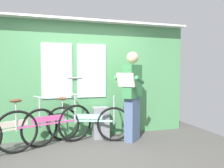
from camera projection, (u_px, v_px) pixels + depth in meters
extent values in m
cube|color=#474442|center=(98.00, 159.00, 3.48)|extent=(5.56, 4.13, 0.04)
cube|color=#4C8C56|center=(84.00, 80.00, 4.62)|extent=(4.56, 0.08, 2.37)
cube|color=silver|center=(57.00, 71.00, 4.41)|extent=(0.60, 0.02, 1.10)
cube|color=silver|center=(92.00, 71.00, 4.61)|extent=(0.60, 0.02, 1.10)
cylinder|color=#B2B2B7|center=(75.00, 78.00, 4.50)|extent=(0.28, 0.02, 0.02)
cube|color=silver|center=(85.00, 21.00, 4.46)|extent=(4.56, 0.28, 0.04)
torus|color=black|center=(114.00, 124.00, 4.30)|extent=(0.65, 0.27, 0.67)
torus|color=black|center=(63.00, 124.00, 4.35)|extent=(0.65, 0.27, 0.67)
cube|color=#9EDBC6|center=(88.00, 121.00, 4.32)|extent=(0.92, 0.35, 0.03)
cube|color=#9EDBC6|center=(88.00, 117.00, 4.32)|extent=(0.53, 0.21, 0.10)
cylinder|color=#B7B7BC|center=(62.00, 111.00, 4.34)|extent=(0.02, 0.02, 0.49)
ellipsoid|color=brown|center=(62.00, 99.00, 4.32)|extent=(0.22, 0.15, 0.06)
cylinder|color=#B7B7BC|center=(114.00, 111.00, 4.29)|extent=(0.02, 0.02, 0.53)
cylinder|color=#B7B7BC|center=(114.00, 97.00, 4.27)|extent=(0.17, 0.42, 0.02)
torus|color=black|center=(40.00, 128.00, 3.95)|extent=(0.65, 0.35, 0.70)
cube|color=beige|center=(11.00, 129.00, 3.62)|extent=(0.84, 0.43, 0.03)
cube|color=beige|center=(11.00, 124.00, 3.62)|extent=(0.49, 0.26, 0.10)
cylinder|color=#B7B7BC|center=(40.00, 113.00, 3.94)|extent=(0.02, 0.02, 0.55)
cylinder|color=#B7B7BC|center=(39.00, 97.00, 3.93)|extent=(0.21, 0.41, 0.02)
torus|color=black|center=(75.00, 123.00, 4.30)|extent=(0.69, 0.28, 0.72)
torus|color=black|center=(16.00, 132.00, 3.66)|extent=(0.69, 0.28, 0.72)
cube|color=#D14C93|center=(48.00, 124.00, 3.98)|extent=(0.97, 0.37, 0.03)
cube|color=#D14C93|center=(48.00, 119.00, 3.97)|extent=(0.57, 0.22, 0.10)
cylinder|color=#B7B7BC|center=(16.00, 116.00, 3.65)|extent=(0.02, 0.02, 0.52)
ellipsoid|color=brown|center=(16.00, 101.00, 3.63)|extent=(0.22, 0.15, 0.06)
cylinder|color=#B7B7BC|center=(75.00, 109.00, 4.28)|extent=(0.02, 0.02, 0.56)
cylinder|color=#B7B7BC|center=(75.00, 94.00, 4.27)|extent=(0.17, 0.42, 0.02)
cube|color=slate|center=(132.00, 119.00, 4.34)|extent=(0.37, 0.36, 0.85)
cube|color=#387F47|center=(132.00, 81.00, 4.30)|extent=(0.49, 0.47, 0.64)
sphere|color=tan|center=(132.00, 58.00, 4.27)|extent=(0.23, 0.23, 0.23)
cube|color=silver|center=(126.00, 80.00, 4.06)|extent=(0.31, 0.33, 0.26)
cylinder|color=#387F47|center=(140.00, 80.00, 4.07)|extent=(0.27, 0.26, 0.17)
cylinder|color=#387F47|center=(119.00, 80.00, 4.29)|extent=(0.27, 0.26, 0.17)
cube|color=gray|center=(100.00, 122.00, 4.54)|extent=(0.32, 0.28, 0.63)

